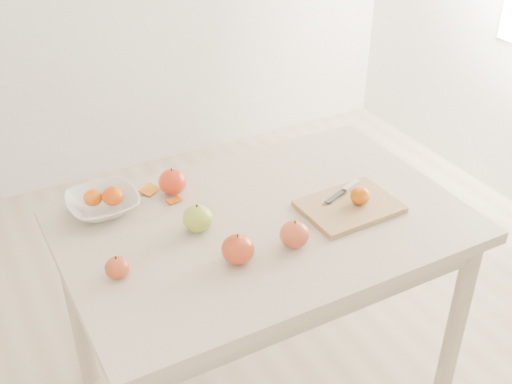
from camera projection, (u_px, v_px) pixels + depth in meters
name	position (u px, v px, depth m)	size (l,w,h in m)	color
table	(264.00, 245.00, 1.99)	(1.20, 0.80, 0.75)	beige
cutting_board	(349.00, 206.00, 1.98)	(0.29, 0.21, 0.02)	tan
board_tangerine	(360.00, 196.00, 1.96)	(0.06, 0.06, 0.05)	#CC6307
fruit_bowl	(103.00, 204.00, 1.96)	(0.22, 0.22, 0.05)	white
bowl_tangerine_near	(93.00, 198.00, 1.94)	(0.06, 0.06, 0.05)	#CB4D07
bowl_tangerine_far	(113.00, 196.00, 1.94)	(0.07, 0.07, 0.06)	#CA4707
orange_peel_a	(150.00, 191.00, 2.06)	(0.06, 0.04, 0.00)	orange
orange_peel_b	(174.00, 201.00, 2.01)	(0.04, 0.04, 0.00)	#CE580E
paring_knife	(349.00, 187.00, 2.04)	(0.17, 0.07, 0.01)	silver
apple_green	(198.00, 218.00, 1.87)	(0.09, 0.09, 0.08)	olive
apple_red_e	(295.00, 234.00, 1.81)	(0.09, 0.09, 0.08)	maroon
apple_red_a	(173.00, 182.00, 2.04)	(0.09, 0.09, 0.08)	#A2100C
apple_red_d	(117.00, 268.00, 1.69)	(0.07, 0.07, 0.06)	maroon
apple_red_b	(238.00, 249.00, 1.74)	(0.09, 0.09, 0.08)	maroon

